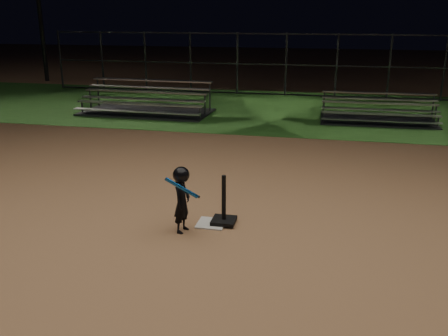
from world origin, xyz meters
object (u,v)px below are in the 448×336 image
(child_batter, at_px, (182,198))
(bleacher_right, at_px, (378,117))
(home_plate, at_px, (211,223))
(bleacher_left, at_px, (146,107))
(batting_tee, at_px, (224,214))

(child_batter, distance_m, bleacher_right, 9.65)
(home_plate, xyz_separation_m, bleacher_right, (3.31, 8.56, 0.16))
(home_plate, height_order, bleacher_left, bleacher_left)
(home_plate, height_order, batting_tee, batting_tee)
(home_plate, bearing_deg, batting_tee, 18.29)
(home_plate, distance_m, bleacher_right, 9.18)
(home_plate, xyz_separation_m, bleacher_left, (-4.27, 8.34, 0.21))
(batting_tee, relative_size, bleacher_left, 0.18)
(child_batter, distance_m, bleacher_left, 9.53)
(child_batter, relative_size, bleacher_left, 0.24)
(home_plate, distance_m, batting_tee, 0.26)
(batting_tee, distance_m, bleacher_left, 9.40)
(bleacher_right, bearing_deg, child_batter, -113.04)
(home_plate, height_order, child_batter, child_batter)
(home_plate, relative_size, batting_tee, 0.56)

